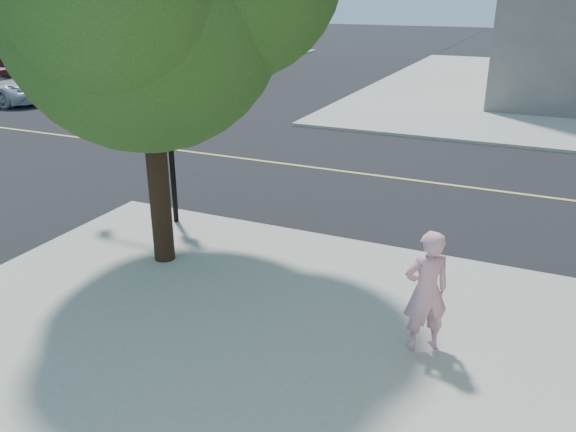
% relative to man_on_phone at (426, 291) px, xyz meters
% --- Properties ---
extents(ground, '(140.00, 140.00, 0.00)m').
position_rel_man_on_phone_xyz_m(ground, '(-6.26, 3.07, -0.97)').
color(ground, black).
rests_on(ground, ground).
extents(road_ew, '(140.00, 9.00, 0.01)m').
position_rel_man_on_phone_xyz_m(road_ew, '(-6.26, 7.57, -0.97)').
color(road_ew, black).
rests_on(road_ew, ground).
extents(sidewalk_nw, '(26.00, 25.00, 0.12)m').
position_rel_man_on_phone_xyz_m(sidewalk_nw, '(-29.26, 24.57, -0.91)').
color(sidewalk_nw, '#AAAB9B').
rests_on(sidewalk_nw, ground).
extents(man_on_phone, '(0.74, 0.69, 1.70)m').
position_rel_man_on_phone_xyz_m(man_on_phone, '(0.00, 0.00, 0.00)').
color(man_on_phone, '#DB9CB0').
rests_on(man_on_phone, sidewalk_se).
extents(signal_pole, '(3.31, 0.38, 3.73)m').
position_rel_man_on_phone_xyz_m(signal_pole, '(-7.44, 2.45, 2.19)').
color(signal_pole, black).
rests_on(signal_pole, sidewalk_se).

